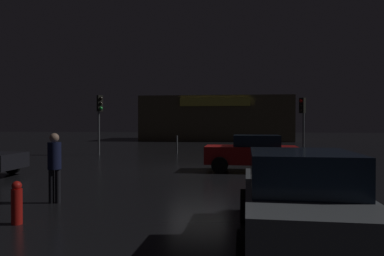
{
  "coord_description": "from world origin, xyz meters",
  "views": [
    {
      "loc": [
        1.47,
        -15.97,
        2.1
      ],
      "look_at": [
        -0.96,
        6.13,
        1.75
      ],
      "focal_mm": 34.12,
      "sensor_mm": 36.0,
      "label": 1
    }
  ],
  "objects_px": {
    "store_building": "(217,119)",
    "pedestrian": "(54,162)",
    "fire_hydrant": "(17,203)",
    "traffic_signal_opposite": "(302,113)",
    "traffic_signal_cross_left": "(100,111)",
    "car_crossing": "(252,152)",
    "car_far": "(299,200)"
  },
  "relations": [
    {
      "from": "traffic_signal_cross_left",
      "to": "store_building",
      "type": "bearing_deg",
      "value": 72.84
    },
    {
      "from": "store_building",
      "to": "traffic_signal_opposite",
      "type": "distance_m",
      "value": 21.83
    },
    {
      "from": "car_far",
      "to": "fire_hydrant",
      "type": "bearing_deg",
      "value": 170.76
    },
    {
      "from": "traffic_signal_cross_left",
      "to": "fire_hydrant",
      "type": "distance_m",
      "value": 16.22
    },
    {
      "from": "car_crossing",
      "to": "car_far",
      "type": "bearing_deg",
      "value": -88.51
    },
    {
      "from": "traffic_signal_opposite",
      "to": "traffic_signal_cross_left",
      "type": "bearing_deg",
      "value": -178.06
    },
    {
      "from": "store_building",
      "to": "fire_hydrant",
      "type": "relative_size",
      "value": 18.99
    },
    {
      "from": "traffic_signal_opposite",
      "to": "fire_hydrant",
      "type": "distance_m",
      "value": 18.32
    },
    {
      "from": "traffic_signal_cross_left",
      "to": "pedestrian",
      "type": "bearing_deg",
      "value": -74.15
    },
    {
      "from": "traffic_signal_opposite",
      "to": "car_crossing",
      "type": "height_order",
      "value": "traffic_signal_opposite"
    },
    {
      "from": "traffic_signal_cross_left",
      "to": "traffic_signal_opposite",
      "type": "bearing_deg",
      "value": 1.94
    },
    {
      "from": "store_building",
      "to": "car_far",
      "type": "relative_size",
      "value": 3.77
    },
    {
      "from": "car_crossing",
      "to": "traffic_signal_cross_left",
      "type": "bearing_deg",
      "value": 143.7
    },
    {
      "from": "pedestrian",
      "to": "traffic_signal_opposite",
      "type": "bearing_deg",
      "value": 57.6
    },
    {
      "from": "car_far",
      "to": "car_crossing",
      "type": "xyz_separation_m",
      "value": [
        -0.25,
        9.61,
        -0.01
      ]
    },
    {
      "from": "traffic_signal_opposite",
      "to": "car_far",
      "type": "relative_size",
      "value": 0.8
    },
    {
      "from": "traffic_signal_opposite",
      "to": "car_crossing",
      "type": "xyz_separation_m",
      "value": [
        -3.45,
        -7.25,
        -1.87
      ]
    },
    {
      "from": "car_far",
      "to": "car_crossing",
      "type": "bearing_deg",
      "value": 91.49
    },
    {
      "from": "car_crossing",
      "to": "fire_hydrant",
      "type": "xyz_separation_m",
      "value": [
        -5.25,
        -8.71,
        -0.37
      ]
    },
    {
      "from": "car_crossing",
      "to": "pedestrian",
      "type": "height_order",
      "value": "pedestrian"
    },
    {
      "from": "traffic_signal_opposite",
      "to": "traffic_signal_cross_left",
      "type": "height_order",
      "value": "traffic_signal_cross_left"
    },
    {
      "from": "car_far",
      "to": "fire_hydrant",
      "type": "height_order",
      "value": "car_far"
    },
    {
      "from": "car_far",
      "to": "traffic_signal_cross_left",
      "type": "bearing_deg",
      "value": 120.13
    },
    {
      "from": "traffic_signal_opposite",
      "to": "fire_hydrant",
      "type": "xyz_separation_m",
      "value": [
        -8.7,
        -15.96,
        -2.25
      ]
    },
    {
      "from": "traffic_signal_cross_left",
      "to": "car_crossing",
      "type": "bearing_deg",
      "value": -36.3
    },
    {
      "from": "store_building",
      "to": "pedestrian",
      "type": "distance_m",
      "value": 35.09
    },
    {
      "from": "car_far",
      "to": "pedestrian",
      "type": "relative_size",
      "value": 2.47
    },
    {
      "from": "traffic_signal_cross_left",
      "to": "fire_hydrant",
      "type": "height_order",
      "value": "traffic_signal_cross_left"
    },
    {
      "from": "car_far",
      "to": "fire_hydrant",
      "type": "distance_m",
      "value": 5.58
    },
    {
      "from": "store_building",
      "to": "pedestrian",
      "type": "bearing_deg",
      "value": -94.5
    },
    {
      "from": "traffic_signal_opposite",
      "to": "fire_hydrant",
      "type": "relative_size",
      "value": 4.04
    },
    {
      "from": "fire_hydrant",
      "to": "car_far",
      "type": "bearing_deg",
      "value": -9.24
    }
  ]
}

